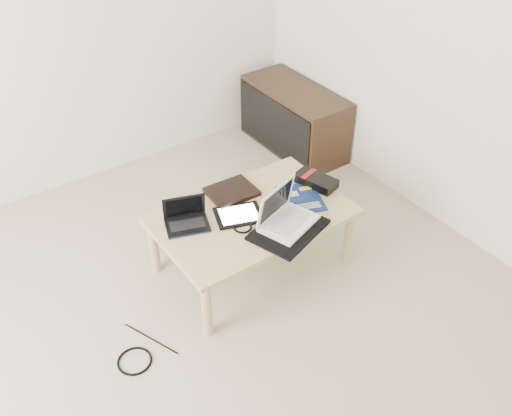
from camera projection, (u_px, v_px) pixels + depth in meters
ground at (192, 379)px, 2.84m from camera, size 4.00×4.00×0.00m
room_shell at (156, 61)px, 1.82m from camera, size 4.20×4.20×2.70m
coffee_table at (252, 220)px, 3.28m from camera, size 1.10×0.70×0.40m
media_cabinet at (293, 119)px, 4.44m from camera, size 0.41×0.90×0.50m
book at (232, 192)px, 3.40m from camera, size 0.28×0.24×0.03m
netbook at (186, 219)px, 3.16m from camera, size 0.28×0.24×0.17m
tablet at (239, 215)px, 3.23m from camera, size 0.31×0.28×0.01m
remote at (272, 205)px, 3.30m from camera, size 0.11×0.22×0.02m
neoprene_sleeve at (288, 230)px, 3.12m from camera, size 0.48×0.41×0.02m
white_laptop at (285, 216)px, 3.13m from camera, size 0.37×0.31×0.23m
motherboard at (301, 198)px, 3.36m from camera, size 0.33×0.36×0.01m
gpu_box at (316, 181)px, 3.46m from camera, size 0.19×0.28×0.06m
cable_coil at (243, 227)px, 3.15m from camera, size 0.13×0.13×0.01m
floor_cable_coil at (135, 361)px, 2.92m from camera, size 0.19×0.19×0.01m
floor_cable_trail at (151, 339)px, 3.04m from camera, size 0.15×0.34×0.01m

